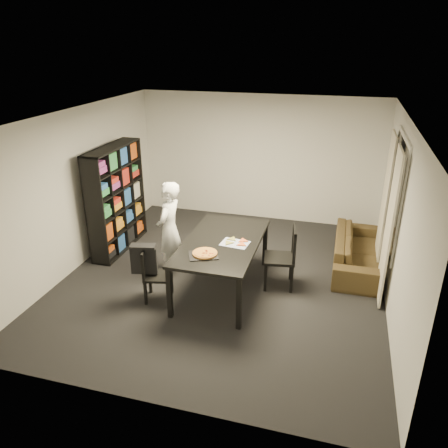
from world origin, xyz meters
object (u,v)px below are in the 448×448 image
(person, at_px, (169,230))
(baking_tray, at_px, (203,255))
(sofa, at_px, (358,251))
(bookshelf, at_px, (117,199))
(dining_table, at_px, (222,245))
(chair_right, at_px, (286,253))
(pepperoni_pizza, at_px, (205,253))
(chair_left, at_px, (152,271))

(person, xyz_separation_m, baking_tray, (0.81, -0.74, 0.03))
(person, height_order, sofa, person)
(bookshelf, height_order, baking_tray, bookshelf)
(dining_table, bearing_deg, chair_right, 20.46)
(bookshelf, height_order, person, bookshelf)
(chair_right, height_order, baking_tray, chair_right)
(bookshelf, bearing_deg, pepperoni_pizza, -33.51)
(dining_table, relative_size, pepperoni_pizza, 5.61)
(pepperoni_pizza, bearing_deg, person, 139.18)
(chair_left, bearing_deg, bookshelf, 29.50)
(chair_right, bearing_deg, person, -95.12)
(dining_table, height_order, chair_right, chair_right)
(chair_right, bearing_deg, sofa, 122.10)
(dining_table, bearing_deg, sofa, 32.89)
(person, bearing_deg, pepperoni_pizza, 51.04)
(bookshelf, bearing_deg, baking_tray, -34.17)
(chair_left, bearing_deg, pepperoni_pizza, -98.25)
(person, xyz_separation_m, pepperoni_pizza, (0.83, -0.71, 0.05))
(chair_left, distance_m, chair_right, 2.04)
(chair_left, height_order, person, person)
(dining_table, bearing_deg, chair_left, -148.19)
(chair_right, height_order, sofa, chair_right)
(dining_table, distance_m, baking_tray, 0.55)
(dining_table, relative_size, sofa, 1.01)
(baking_tray, bearing_deg, pepperoni_pizza, 54.44)
(baking_tray, bearing_deg, chair_right, 39.70)
(bookshelf, distance_m, dining_table, 2.40)
(bookshelf, relative_size, chair_left, 2.30)
(person, distance_m, sofa, 3.19)
(baking_tray, relative_size, sofa, 0.21)
(baking_tray, height_order, sofa, baking_tray)
(bookshelf, xyz_separation_m, sofa, (4.23, 0.41, -0.67))
(baking_tray, distance_m, pepperoni_pizza, 0.04)
(chair_left, relative_size, chair_right, 0.83)
(bookshelf, height_order, sofa, bookshelf)
(person, bearing_deg, dining_table, 79.03)
(chair_left, height_order, baking_tray, baking_tray)
(bookshelf, bearing_deg, chair_right, -10.02)
(bookshelf, distance_m, pepperoni_pizza, 2.53)
(chair_right, xyz_separation_m, person, (-1.85, -0.13, 0.23))
(dining_table, distance_m, chair_left, 1.10)
(bookshelf, bearing_deg, dining_table, -22.00)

